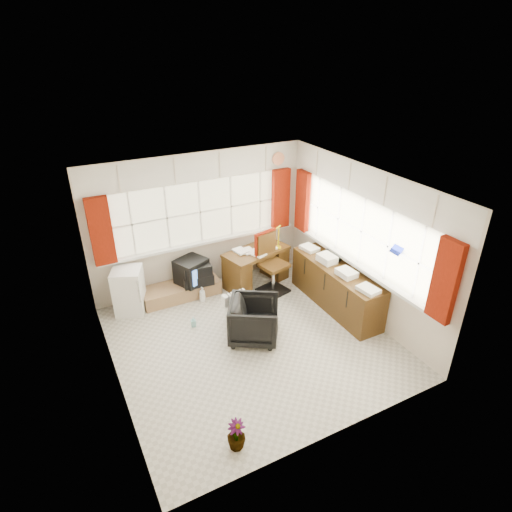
{
  "coord_description": "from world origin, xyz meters",
  "views": [
    {
      "loc": [
        -2.37,
        -4.72,
        4.23
      ],
      "look_at": [
        0.37,
        0.55,
        1.14
      ],
      "focal_mm": 30.0,
      "sensor_mm": 36.0,
      "label": 1
    }
  ],
  "objects": [
    {
      "name": "credenza",
      "position": [
        1.73,
        0.2,
        0.39
      ],
      "size": [
        0.5,
        2.0,
        0.85
      ],
      "color": "#4D3012",
      "rests_on": "ground"
    },
    {
      "name": "room_walls",
      "position": [
        0.0,
        0.0,
        1.5
      ],
      "size": [
        4.0,
        4.0,
        4.0
      ],
      "color": "beige",
      "rests_on": "ground"
    },
    {
      "name": "overhead_cabinets",
      "position": [
        0.98,
        0.98,
        2.25
      ],
      "size": [
        3.98,
        3.98,
        0.48
      ],
      "color": "white",
      "rests_on": "room_walls"
    },
    {
      "name": "task_chair",
      "position": [
        0.99,
        1.22,
        0.6
      ],
      "size": [
        0.58,
        0.6,
        1.14
      ],
      "color": "black",
      "rests_on": "ground"
    },
    {
      "name": "curtains",
      "position": [
        0.92,
        0.93,
        1.46
      ],
      "size": [
        3.83,
        3.83,
        1.15
      ],
      "color": "maroon",
      "rests_on": "room_walls"
    },
    {
      "name": "desk",
      "position": [
        0.87,
        1.51,
        0.39
      ],
      "size": [
        1.32,
        0.87,
        0.74
      ],
      "color": "#4D3012",
      "rests_on": "ground"
    },
    {
      "name": "tv_bench",
      "position": [
        -0.55,
        1.72,
        0.12
      ],
      "size": [
        1.4,
        0.5,
        0.25
      ],
      "primitive_type": "cube",
      "color": "#9D724E",
      "rests_on": "ground"
    },
    {
      "name": "crt_tv",
      "position": [
        -0.33,
        1.71,
        0.48
      ],
      "size": [
        0.64,
        0.61,
        0.45
      ],
      "color": "black",
      "rests_on": "tv_bench"
    },
    {
      "name": "mini_fridge",
      "position": [
        -1.45,
        1.69,
        0.4
      ],
      "size": [
        0.62,
        0.62,
        0.8
      ],
      "color": "white",
      "rests_on": "ground"
    },
    {
      "name": "window_right",
      "position": [
        1.94,
        0.0,
        0.95
      ],
      "size": [
        0.12,
        3.7,
        3.6
      ],
      "color": "beige",
      "rests_on": "room_walls"
    },
    {
      "name": "hifi_stack",
      "position": [
        -0.26,
        1.61,
        0.44
      ],
      "size": [
        0.56,
        0.38,
        0.38
      ],
      "color": "black",
      "rests_on": "tv_bench"
    },
    {
      "name": "file_tray",
      "position": [
        1.84,
        0.53,
        0.8
      ],
      "size": [
        0.35,
        0.39,
        0.11
      ],
      "primitive_type": "cube",
      "rotation": [
        0.0,
        0.0,
        0.37
      ],
      "color": "black",
      "rests_on": "credenza"
    },
    {
      "name": "spray_bottle_a",
      "position": [
        -0.26,
        1.4,
        0.14
      ],
      "size": [
        0.13,
        0.13,
        0.29
      ],
      "primitive_type": "imported",
      "rotation": [
        0.0,
        0.0,
        0.18
      ],
      "color": "white",
      "rests_on": "ground"
    },
    {
      "name": "spray_bottle_b",
      "position": [
        -0.66,
        0.77,
        0.08
      ],
      "size": [
        0.09,
        0.09,
        0.17
      ],
      "primitive_type": "imported",
      "rotation": [
        0.0,
        0.0,
        -0.19
      ],
      "color": "#8BCFCD",
      "rests_on": "ground"
    },
    {
      "name": "radiator",
      "position": [
        0.02,
        0.59,
        0.22
      ],
      "size": [
        0.38,
        0.18,
        0.55
      ],
      "color": "white",
      "rests_on": "ground"
    },
    {
      "name": "ground",
      "position": [
        0.0,
        0.0,
        0.0
      ],
      "size": [
        4.0,
        4.0,
        0.0
      ],
      "primitive_type": "plane",
      "color": "beige",
      "rests_on": "ground"
    },
    {
      "name": "flower_vase",
      "position": [
        -1.02,
        -1.63,
        0.19
      ],
      "size": [
        0.25,
        0.25,
        0.39
      ],
      "primitive_type": "imported",
      "rotation": [
        0.0,
        0.0,
        0.19
      ],
      "color": "black",
      "rests_on": "ground"
    },
    {
      "name": "desk_lamp",
      "position": [
        1.28,
        1.41,
        1.03
      ],
      "size": [
        0.2,
        0.18,
        0.47
      ],
      "color": "yellow",
      "rests_on": "desk"
    },
    {
      "name": "window_back",
      "position": [
        0.0,
        1.94,
        0.95
      ],
      "size": [
        3.7,
        0.12,
        3.6
      ],
      "color": "beige",
      "rests_on": "room_walls"
    },
    {
      "name": "office_chair",
      "position": [
        0.08,
        0.05,
        0.34
      ],
      "size": [
        1.01,
        1.0,
        0.67
      ],
      "primitive_type": "imported",
      "rotation": [
        0.0,
        0.0,
        1.02
      ],
      "color": "black",
      "rests_on": "ground"
    }
  ]
}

